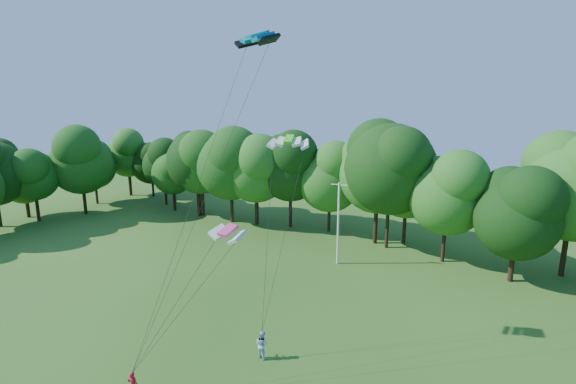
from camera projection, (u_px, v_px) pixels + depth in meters
The scene contains 8 objects.
utility_pole at pixel (338, 223), 44.80m from camera, with size 1.67×0.41×8.43m.
kite_flyer_right at pixel (262, 344), 29.52m from camera, with size 0.93×0.72×1.91m, color #A9CCEA.
kite_teal at pixel (257, 35), 27.53m from camera, with size 3.48×2.41×0.60m.
kite_green at pixel (289, 139), 29.51m from camera, with size 2.94×2.15×0.53m.
kite_pink at pixel (228, 230), 22.36m from camera, with size 1.99×1.06×0.45m.
tree_back_west at pixel (201, 157), 61.44m from camera, with size 9.11×9.11×13.25m.
tree_back_center at pixel (391, 160), 48.18m from camera, with size 10.94×10.94×15.91m.
tree_flank_west at pixel (23, 176), 61.06m from camera, with size 6.45×6.45×9.38m.
Camera 1 is at (17.50, -10.09, 17.34)m, focal length 28.00 mm.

